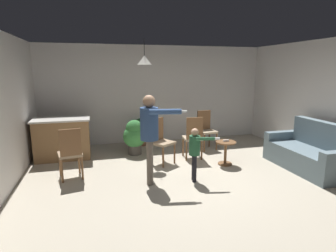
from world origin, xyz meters
name	(u,v)px	position (x,y,z in m)	size (l,w,h in m)	color
ground	(194,183)	(0.00, 0.00, 0.00)	(7.68, 7.68, 0.00)	#B2A893
wall_back	(156,94)	(0.00, 3.20, 1.35)	(6.40, 0.10, 2.70)	silver
couch_floral	(309,154)	(2.58, 0.07, 0.33)	(0.86, 1.80, 1.00)	slate
kitchen_counter	(63,139)	(-2.45, 2.12, 0.48)	(1.26, 0.66, 0.95)	olive
side_table_by_couch	(226,150)	(1.01, 0.76, 0.33)	(0.44, 0.44, 0.52)	brown
person_adult	(150,130)	(-0.76, 0.22, 1.00)	(0.76, 0.56, 1.62)	#60564C
person_child	(195,149)	(0.05, 0.09, 0.63)	(0.51, 0.36, 1.01)	black
dining_chair_by_counter	(70,152)	(-2.18, 0.77, 0.55)	(0.50, 0.50, 1.00)	brown
dining_chair_near_wall	(161,139)	(-0.33, 1.24, 0.55)	(0.58, 0.58, 1.00)	brown
dining_chair_centre_back	(206,128)	(1.07, 2.02, 0.55)	(0.47, 0.47, 1.00)	brown
dining_chair_spare	(193,136)	(0.47, 1.32, 0.55)	(0.46, 0.46, 1.00)	brown
potted_plant_corner	(141,130)	(-0.50, 2.79, 0.42)	(0.49, 0.49, 0.76)	brown
potted_plant_by_wall	(135,135)	(-0.79, 2.03, 0.47)	(0.56, 0.56, 0.85)	#4C4742
spare_remote_on_table	(226,141)	(1.02, 0.78, 0.54)	(0.04, 0.13, 0.04)	white
ceiling_light_pendant	(144,60)	(-0.59, 1.64, 2.25)	(0.32, 0.32, 0.55)	silver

